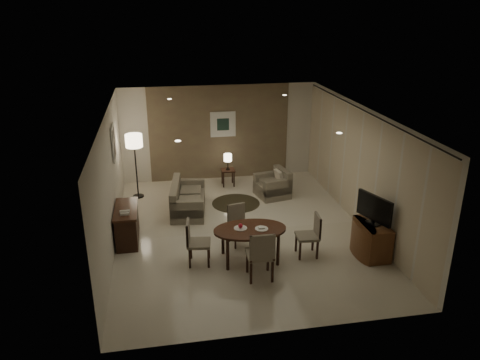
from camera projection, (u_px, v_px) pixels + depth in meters
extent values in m
cube|color=beige|center=(242.00, 231.00, 10.53)|extent=(5.50, 7.00, 0.00)
cube|color=white|center=(242.00, 113.00, 9.57)|extent=(5.50, 7.00, 0.00)
cube|color=#756748|center=(219.00, 133.00, 13.27)|extent=(5.50, 0.00, 2.70)
cube|color=beige|center=(110.00, 183.00, 9.60)|extent=(0.00, 7.00, 2.70)
cube|color=beige|center=(362.00, 167.00, 10.51)|extent=(0.00, 7.00, 2.70)
cube|color=#756748|center=(219.00, 133.00, 13.26)|extent=(3.96, 0.03, 2.70)
cylinder|color=black|center=(364.00, 111.00, 10.04)|extent=(0.03, 6.80, 0.03)
cube|color=silver|center=(223.00, 124.00, 13.16)|extent=(0.72, 0.03, 0.72)
cube|color=#1B3126|center=(223.00, 124.00, 13.15)|extent=(0.34, 0.01, 0.34)
cube|color=silver|center=(113.00, 143.00, 10.53)|extent=(0.03, 0.60, 0.80)
cube|color=gray|center=(114.00, 143.00, 10.53)|extent=(0.01, 0.46, 0.64)
cylinder|color=white|center=(178.00, 141.00, 7.69)|extent=(0.10, 0.10, 0.01)
cylinder|color=white|center=(339.00, 133.00, 8.15)|extent=(0.10, 0.10, 0.01)
cylinder|color=white|center=(169.00, 99.00, 11.00)|extent=(0.10, 0.10, 0.01)
cylinder|color=white|center=(285.00, 95.00, 11.46)|extent=(0.10, 0.10, 0.01)
cylinder|color=white|center=(240.00, 228.00, 9.15)|extent=(0.26, 0.26, 0.02)
cylinder|color=white|center=(262.00, 229.00, 9.12)|extent=(0.26, 0.26, 0.02)
sphere|color=red|center=(240.00, 226.00, 9.13)|extent=(0.09, 0.09, 0.09)
cube|color=white|center=(262.00, 228.00, 9.12)|extent=(0.12, 0.08, 0.03)
cylinder|color=#38301F|center=(236.00, 203.00, 11.96)|extent=(1.22, 1.22, 0.01)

